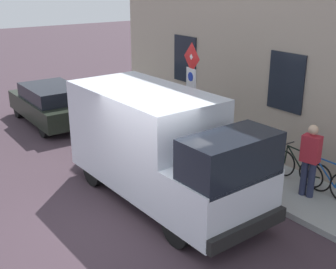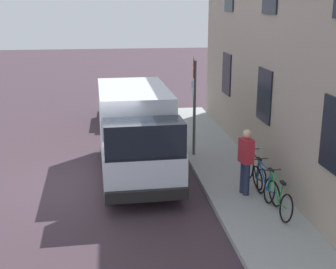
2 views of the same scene
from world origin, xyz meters
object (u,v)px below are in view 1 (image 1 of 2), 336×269
at_px(bicycle_black, 301,169).
at_px(delivery_van, 159,145).
at_px(parked_hatchback, 51,103).
at_px(sign_post_stacked, 192,85).
at_px(pedestrian, 310,158).
at_px(bicycle_blue, 331,181).

bearing_deg(bicycle_black, delivery_van, 63.29).
bearing_deg(parked_hatchback, sign_post_stacked, -161.88).
bearing_deg(pedestrian, parked_hatchback, -86.25).
distance_m(sign_post_stacked, pedestrian, 3.61).
relative_size(delivery_van, parked_hatchback, 1.34).
distance_m(delivery_van, pedestrian, 3.40).
bearing_deg(sign_post_stacked, bicycle_black, -67.35).
distance_m(parked_hatchback, bicycle_black, 8.96).
height_order(sign_post_stacked, parked_hatchback, sign_post_stacked).
bearing_deg(parked_hatchback, bicycle_black, -160.09).
bearing_deg(parked_hatchback, bicycle_blue, -161.70).
relative_size(sign_post_stacked, bicycle_blue, 1.79).
bearing_deg(bicycle_black, bicycle_blue, -179.42).
distance_m(sign_post_stacked, bicycle_blue, 4.20).
bearing_deg(bicycle_blue, delivery_van, 47.60).
bearing_deg(delivery_van, parked_hatchback, 177.27).
distance_m(delivery_van, bicycle_blue, 4.02).
height_order(parked_hatchback, pedestrian, pedestrian).
height_order(parked_hatchback, bicycle_black, parked_hatchback).
distance_m(sign_post_stacked, parked_hatchback, 6.09).
relative_size(delivery_van, bicycle_black, 3.14).
relative_size(parked_hatchback, pedestrian, 2.34).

